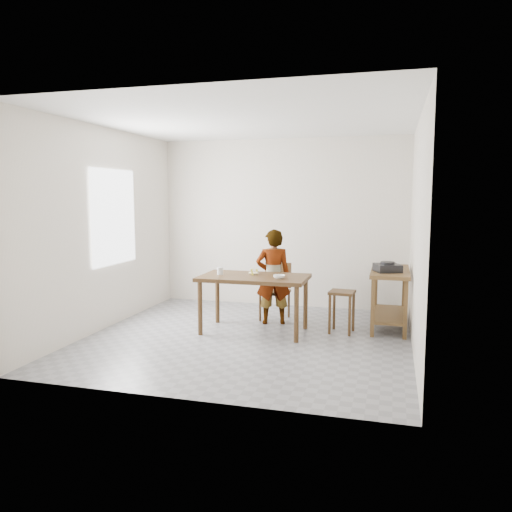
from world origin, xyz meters
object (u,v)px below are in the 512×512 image
(dining_table, at_px, (254,304))
(prep_counter, at_px, (389,299))
(stool, at_px, (342,312))
(child, at_px, (273,277))
(dining_chair, at_px, (275,292))

(dining_table, relative_size, prep_counter, 1.17)
(stool, bearing_deg, prep_counter, 35.95)
(child, height_order, stool, child)
(child, distance_m, dining_chair, 0.36)
(child, xyz_separation_m, stool, (0.98, -0.23, -0.39))
(dining_table, bearing_deg, stool, 13.34)
(prep_counter, height_order, child, child)
(prep_counter, relative_size, stool, 2.16)
(dining_chair, bearing_deg, child, -78.53)
(prep_counter, xyz_separation_m, dining_chair, (-1.61, 0.04, 0.01))
(prep_counter, xyz_separation_m, child, (-1.58, -0.21, 0.27))
(dining_table, height_order, dining_chair, dining_chair)
(child, relative_size, dining_chair, 1.64)
(prep_counter, relative_size, child, 0.90)
(child, height_order, dining_chair, child)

